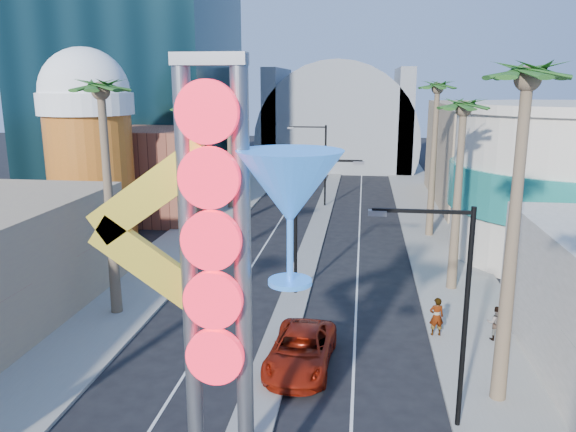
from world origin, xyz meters
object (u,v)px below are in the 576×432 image
Objects in this scene: neon_sign at (247,269)px; red_pickup at (301,350)px; pedestrian_b at (496,323)px; pedestrian_a at (436,316)px.

neon_sign reaches higher than red_pickup.
neon_sign is at bearing 63.76° from pedestrian_b.
red_pickup is 2.97× the size of pedestrian_a.
pedestrian_b is (8.75, 3.54, 0.20)m from red_pickup.
neon_sign is at bearing 53.13° from pedestrian_a.
red_pickup is at bearing 32.76° from pedestrian_b.
pedestrian_a is (6.06, 3.68, 0.32)m from red_pickup.
pedestrian_a is 2.70m from pedestrian_b.
pedestrian_b is at bearing 53.07° from neon_sign.
neon_sign is at bearing -89.74° from red_pickup.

